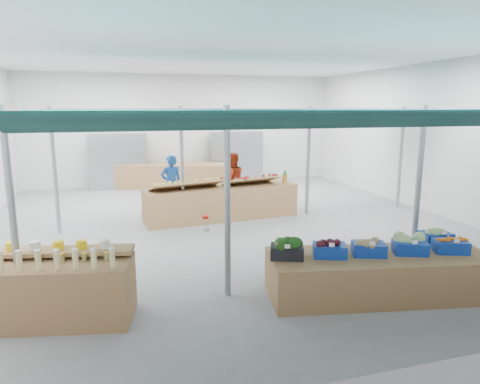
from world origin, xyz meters
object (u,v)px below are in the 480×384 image
at_px(fruit_counter, 222,202).
at_px(vendor_right, 232,181).
at_px(bottle_shelf, 62,288).
at_px(veg_counter, 379,275).
at_px(vendor_left, 171,184).

relative_size(fruit_counter, vendor_right, 2.50).
distance_m(bottle_shelf, fruit_counter, 5.99).
bearing_deg(bottle_shelf, veg_counter, 4.95).
relative_size(bottle_shelf, fruit_counter, 0.51).
relative_size(vendor_left, vendor_right, 1.00).
relative_size(fruit_counter, vendor_left, 2.50).
bearing_deg(veg_counter, vendor_left, 121.02).
height_order(veg_counter, vendor_right, vendor_right).
height_order(fruit_counter, vendor_left, vendor_left).
bearing_deg(veg_counter, fruit_counter, 113.36).
distance_m(bottle_shelf, veg_counter, 4.79).
distance_m(fruit_counter, vendor_right, 1.31).
xyz_separation_m(bottle_shelf, veg_counter, (4.76, -0.56, -0.13)).
distance_m(veg_counter, vendor_right, 6.55).
relative_size(bottle_shelf, vendor_left, 1.26).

